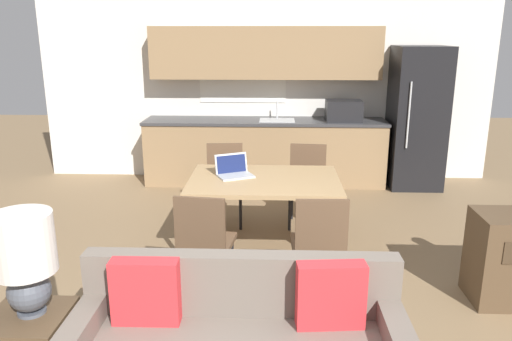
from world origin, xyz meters
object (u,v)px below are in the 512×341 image
at_px(refrigerator, 417,118).
at_px(dining_chair_far_left, 225,180).
at_px(table_lamp, 25,256).
at_px(dining_chair_near_right, 319,241).
at_px(dining_chair_near_left, 204,239).
at_px(dining_chair_far_right, 307,181).
at_px(dining_table, 264,185).
at_px(side_table, 30,340).
at_px(laptop, 234,171).

bearing_deg(refrigerator, dining_chair_far_left, -148.79).
relative_size(refrigerator, table_lamp, 3.13).
height_order(refrigerator, dining_chair_near_right, refrigerator).
relative_size(dining_chair_near_left, dining_chair_far_right, 1.00).
height_order(dining_table, dining_chair_far_right, dining_chair_far_right).
bearing_deg(table_lamp, dining_chair_near_right, 32.70).
relative_size(dining_table, dining_chair_far_right, 1.59).
height_order(dining_chair_near_right, dining_chair_far_left, same).
distance_m(side_table, dining_chair_far_left, 2.93).
bearing_deg(dining_chair_near_right, dining_table, -62.94).
bearing_deg(dining_table, laptop, 161.43).
relative_size(dining_chair_near_right, dining_chair_far_left, 1.00).
relative_size(table_lamp, dining_chair_near_left, 0.69).
xyz_separation_m(refrigerator, table_lamp, (-3.32, -4.26, -0.08)).
bearing_deg(dining_chair_near_left, refrigerator, -121.43).
xyz_separation_m(dining_chair_near_left, dining_chair_far_right, (0.91, 1.62, 0.00)).
relative_size(side_table, dining_chair_near_right, 0.58).
height_order(dining_chair_near_right, dining_chair_far_right, same).
relative_size(dining_chair_near_right, laptop, 2.21).
relative_size(dining_chair_near_right, dining_chair_near_left, 1.00).
distance_m(table_lamp, dining_chair_far_right, 3.30).
height_order(dining_chair_near_right, dining_chair_near_left, same).
bearing_deg(dining_table, dining_chair_near_right, -61.23).
height_order(table_lamp, dining_chair_near_left, table_lamp).
distance_m(dining_table, table_lamp, 2.35).
bearing_deg(dining_chair_far_right, dining_chair_near_right, -84.54).
bearing_deg(dining_chair_far_right, laptop, -130.84).
xyz_separation_m(side_table, laptop, (1.03, 2.07, 0.46)).
bearing_deg(table_lamp, dining_chair_near_left, 53.31).
height_order(table_lamp, dining_chair_far_right, table_lamp).
bearing_deg(dining_chair_near_right, laptop, -52.69).
bearing_deg(refrigerator, dining_chair_near_left, -128.36).
distance_m(refrigerator, dining_table, 3.08).
relative_size(dining_chair_near_right, dining_chair_far_right, 1.00).
distance_m(side_table, dining_chair_near_left, 1.46).
bearing_deg(side_table, dining_chair_near_right, 33.01).
relative_size(refrigerator, side_table, 3.74).
relative_size(table_lamp, dining_chair_near_right, 0.69).
relative_size(dining_chair_far_right, laptop, 2.21).
distance_m(dining_chair_near_left, dining_chair_far_right, 1.86).
bearing_deg(dining_chair_far_right, dining_chair_near_left, -113.74).
bearing_deg(laptop, dining_table, -43.54).
distance_m(dining_chair_near_left, laptop, 0.98).
xyz_separation_m(refrigerator, dining_chair_far_right, (-1.56, -1.50, -0.46)).
distance_m(side_table, laptop, 2.36).
bearing_deg(dining_chair_near_left, dining_chair_near_right, -173.69).
bearing_deg(side_table, dining_chair_near_left, 53.30).
bearing_deg(laptop, table_lamp, -141.24).
xyz_separation_m(dining_table, table_lamp, (-1.30, -1.95, 0.17)).
xyz_separation_m(dining_chair_near_right, dining_chair_far_right, (0.00, 1.63, 0.00)).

